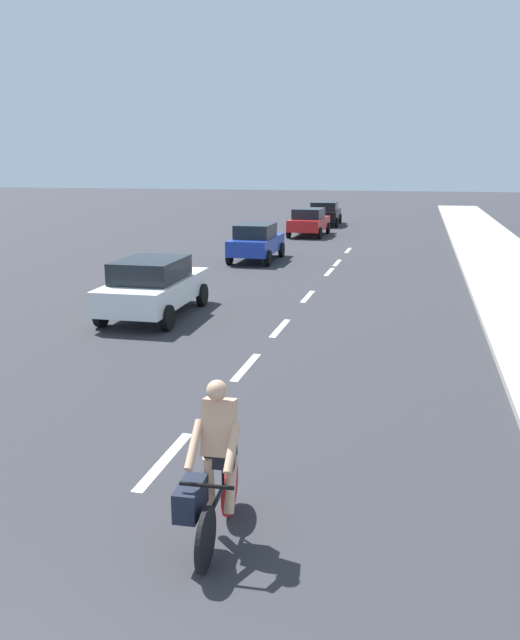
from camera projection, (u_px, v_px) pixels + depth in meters
ground_plane at (324, 278)px, 22.34m from camera, size 160.00×160.00×0.00m
sidewalk_strip at (515, 275)px, 22.61m from camera, size 3.60×80.00×0.14m
lane_stripe_1 at (165, 460)px, 8.58m from camera, size 0.16×1.80×0.01m
lane_stripe_2 at (246, 367)px, 12.54m from camera, size 0.16×1.80×0.01m
lane_stripe_3 at (280, 328)px, 15.53m from camera, size 0.16×1.80×0.01m
lane_stripe_4 at (308, 296)px, 19.27m from camera, size 0.16×1.80×0.01m
lane_stripe_5 at (329, 272)px, 23.72m from camera, size 0.16×1.80×0.01m
lane_stripe_6 at (337, 263)px, 25.91m from camera, size 0.16×1.80×0.01m
lane_stripe_7 at (348, 250)px, 29.71m from camera, size 0.16×1.80×0.01m
cyclist at (213, 470)px, 6.56m from camera, size 0.65×1.71×1.82m
parked_car_white at (154, 285)px, 16.59m from camera, size 2.06×4.25×1.57m
parked_car_blue at (256, 241)px, 26.28m from camera, size 1.84×3.89×1.57m
parked_car_red at (309, 221)px, 35.64m from camera, size 1.99×4.22×1.57m
parked_car_black at (325, 213)px, 42.01m from camera, size 2.24×4.57×1.57m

